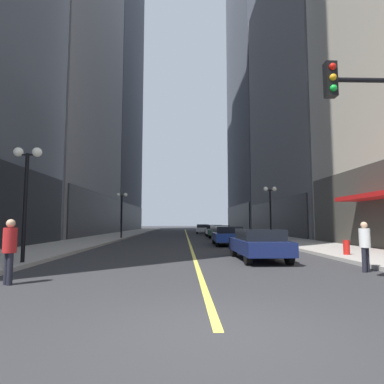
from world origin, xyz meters
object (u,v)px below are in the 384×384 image
(car_blue, at_px, (228,235))
(car_green, at_px, (220,232))
(pedestrian_in_red_jacket, at_px, (10,246))
(street_lamp_right_mid, at_px, (270,201))
(car_navy, at_px, (259,243))
(street_lamp_left_far, at_px, (122,205))
(pedestrian_in_white_shirt, at_px, (365,243))
(car_white, at_px, (203,229))
(street_lamp_left_near, at_px, (27,178))
(car_silver, at_px, (214,230))
(fire_hydrant_right, at_px, (347,249))

(car_blue, xyz_separation_m, car_green, (0.41, 8.52, -0.00))
(pedestrian_in_red_jacket, height_order, street_lamp_right_mid, street_lamp_right_mid)
(car_navy, bearing_deg, street_lamp_left_far, 117.60)
(pedestrian_in_red_jacket, xyz_separation_m, pedestrian_in_white_shirt, (10.43, 1.81, -0.04))
(pedestrian_in_red_jacket, bearing_deg, car_green, 70.36)
(car_white, xyz_separation_m, street_lamp_left_near, (-8.76, -34.41, 2.54))
(car_white, bearing_deg, car_silver, -85.24)
(pedestrian_in_red_jacket, relative_size, street_lamp_left_near, 0.38)
(car_silver, relative_size, street_lamp_left_near, 0.92)
(car_green, bearing_deg, pedestrian_in_white_shirt, -83.51)
(car_silver, bearing_deg, car_white, 94.76)
(car_green, bearing_deg, car_blue, -92.77)
(street_lamp_left_near, bearing_deg, car_white, 75.72)
(car_blue, height_order, street_lamp_right_mid, street_lamp_right_mid)
(fire_hydrant_right, bearing_deg, pedestrian_in_red_jacket, -153.51)
(car_navy, distance_m, street_lamp_right_mid, 12.38)
(car_green, distance_m, street_lamp_right_mid, 7.31)
(pedestrian_in_red_jacket, bearing_deg, street_lamp_left_far, 93.49)
(street_lamp_left_far, bearing_deg, street_lamp_right_mid, -24.60)
(car_navy, distance_m, car_green, 17.51)
(car_green, xyz_separation_m, car_silver, (0.05, 6.60, 0.00))
(street_lamp_left_near, distance_m, street_lamp_right_mid, 18.30)
(car_white, distance_m, pedestrian_in_red_jacket, 38.67)
(car_navy, height_order, car_silver, same)
(car_silver, bearing_deg, car_blue, -91.76)
(pedestrian_in_white_shirt, relative_size, street_lamp_left_near, 0.37)
(car_navy, height_order, pedestrian_in_red_jacket, pedestrian_in_red_jacket)
(car_silver, height_order, fire_hydrant_right, car_silver)
(car_silver, distance_m, pedestrian_in_red_jacket, 30.31)
(car_silver, bearing_deg, car_navy, -90.94)
(car_blue, xyz_separation_m, car_silver, (0.46, 15.12, -0.00))
(car_navy, height_order, car_green, same)
(car_navy, distance_m, pedestrian_in_red_jacket, 9.25)
(street_lamp_left_near, xyz_separation_m, street_lamp_right_mid, (12.80, 13.08, 0.00))
(street_lamp_left_far, bearing_deg, fire_hydrant_right, -51.20)
(car_blue, relative_size, pedestrian_in_red_jacket, 2.73)
(street_lamp_left_far, height_order, street_lamp_right_mid, same)
(pedestrian_in_red_jacket, distance_m, street_lamp_left_far, 22.64)
(pedestrian_in_white_shirt, bearing_deg, car_silver, 94.82)
(car_blue, relative_size, car_green, 1.00)
(car_navy, relative_size, fire_hydrant_right, 5.50)
(car_white, xyz_separation_m, pedestrian_in_white_shirt, (3.04, -36.14, 0.22))
(car_white, height_order, street_lamp_right_mid, street_lamp_right_mid)
(pedestrian_in_white_shirt, relative_size, street_lamp_right_mid, 0.37)
(fire_hydrant_right, bearing_deg, street_lamp_left_near, -169.78)
(car_blue, bearing_deg, pedestrian_in_white_shirt, -77.26)
(fire_hydrant_right, bearing_deg, car_white, 98.08)
(car_silver, height_order, car_white, same)
(car_silver, bearing_deg, street_lamp_left_near, -110.30)
(street_lamp_left_near, relative_size, street_lamp_left_far, 1.00)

